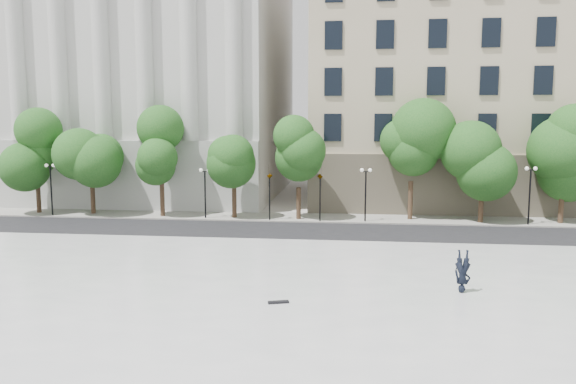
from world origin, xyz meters
name	(u,v)px	position (x,y,z in m)	size (l,w,h in m)	color
ground	(199,329)	(0.00, 0.00, 0.00)	(160.00, 160.00, 0.00)	#AEABA4
plaza	(218,298)	(0.00, 3.00, 0.23)	(44.00, 22.00, 0.45)	silver
street	(269,233)	(0.00, 18.00, 0.01)	(60.00, 8.00, 0.02)	black
far_sidewalk	(280,217)	(0.00, 24.00, 0.06)	(60.00, 4.00, 0.12)	gray
building_west	(138,70)	(-17.00, 38.57, 12.89)	(31.50, 27.65, 25.60)	#B4B5B0
building_east	(500,85)	(20.00, 38.91, 11.14)	(36.00, 26.15, 23.00)	#BBAD8F
traffic_light_west	(270,174)	(-0.61, 22.30, 3.68)	(0.55, 1.72, 4.18)	black
traffic_light_east	(320,174)	(3.23, 22.30, 3.66)	(0.93, 1.67, 4.17)	black
person_lying	(462,287)	(10.29, 4.27, 0.70)	(0.66, 0.43, 1.82)	black
skateboard	(278,302)	(2.73, 1.97, 0.49)	(0.83, 0.21, 0.09)	black
street_trees	(307,155)	(2.15, 23.47, 5.06)	(45.11, 5.03, 7.76)	#382619
lamp_posts	(283,184)	(0.36, 22.60, 2.90)	(37.64, 0.28, 4.36)	black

